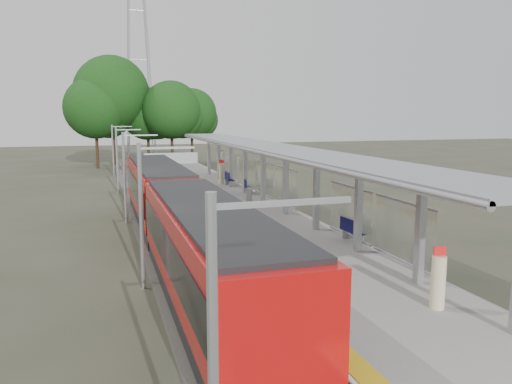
% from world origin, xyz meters
% --- Properties ---
extents(ground, '(200.00, 200.00, 0.00)m').
position_xyz_m(ground, '(0.00, 0.00, 0.00)').
color(ground, '#474438').
rests_on(ground, ground).
extents(trackbed, '(3.00, 70.00, 0.24)m').
position_xyz_m(trackbed, '(-4.50, 20.00, 0.12)').
color(trackbed, '#59544C').
rests_on(trackbed, ground).
extents(platform, '(6.00, 50.00, 1.00)m').
position_xyz_m(platform, '(0.00, 20.00, 0.50)').
color(platform, gray).
rests_on(platform, ground).
extents(tactile_strip, '(0.60, 50.00, 0.02)m').
position_xyz_m(tactile_strip, '(-2.55, 20.00, 1.01)').
color(tactile_strip, gold).
rests_on(tactile_strip, platform).
extents(end_fence, '(6.00, 0.10, 1.20)m').
position_xyz_m(end_fence, '(0.00, 44.95, 1.60)').
color(end_fence, '#9EA0A5').
rests_on(end_fence, platform).
extents(train, '(2.74, 27.60, 3.62)m').
position_xyz_m(train, '(-4.50, 10.71, 2.05)').
color(train, black).
rests_on(train, ground).
extents(canopy, '(3.27, 38.00, 3.66)m').
position_xyz_m(canopy, '(1.61, 16.19, 4.20)').
color(canopy, '#9EA0A5').
rests_on(canopy, platform).
extents(pylon, '(8.00, 4.00, 38.00)m').
position_xyz_m(pylon, '(-1.00, 73.00, 19.00)').
color(pylon, '#9EA0A5').
rests_on(pylon, ground).
extents(tree_cluster, '(19.22, 11.86, 13.56)m').
position_xyz_m(tree_cluster, '(-3.08, 52.76, 7.64)').
color(tree_cluster, '#382316').
rests_on(tree_cluster, ground).
extents(catenary_masts, '(2.08, 48.16, 5.40)m').
position_xyz_m(catenary_masts, '(-6.22, 19.00, 2.91)').
color(catenary_masts, '#9EA0A5').
rests_on(catenary_masts, ground).
extents(bench_near, '(0.51, 1.47, 0.99)m').
position_xyz_m(bench_near, '(2.52, 7.49, 1.52)').
color(bench_near, '#0E0E47').
rests_on(bench_near, platform).
extents(bench_mid, '(0.68, 1.47, 0.97)m').
position_xyz_m(bench_mid, '(1.99, 21.69, 1.51)').
color(bench_mid, '#0E0E47').
rests_on(bench_mid, platform).
extents(bench_far, '(0.54, 1.57, 1.06)m').
position_xyz_m(bench_far, '(1.74, 25.72, 1.56)').
color(bench_far, '#0E0E47').
rests_on(bench_far, platform).
extents(info_pillar_near, '(0.40, 0.40, 1.79)m').
position_xyz_m(info_pillar_near, '(1.22, 0.01, 1.77)').
color(info_pillar_near, beige).
rests_on(info_pillar_near, platform).
extents(info_pillar_far, '(0.43, 0.43, 1.91)m').
position_xyz_m(info_pillar_far, '(1.45, 26.82, 1.83)').
color(info_pillar_far, beige).
rests_on(info_pillar_far, platform).
extents(litter_bin, '(0.43, 0.43, 0.84)m').
position_xyz_m(litter_bin, '(1.19, 18.40, 1.42)').
color(litter_bin, '#9EA0A5').
rests_on(litter_bin, platform).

